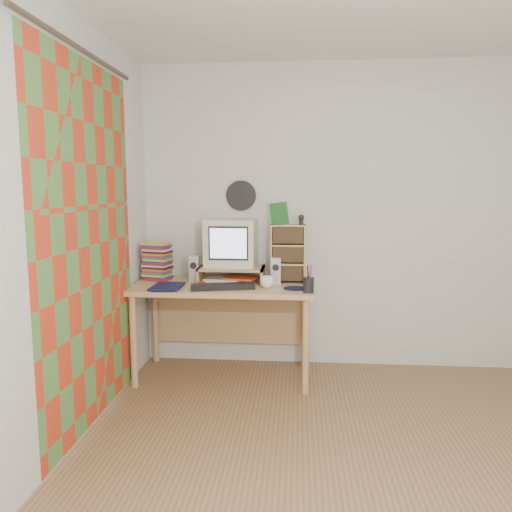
% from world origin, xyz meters
% --- Properties ---
extents(floor, '(3.50, 3.50, 0.00)m').
position_xyz_m(floor, '(0.00, 0.00, 0.00)').
color(floor, olive).
rests_on(floor, ground).
extents(back_wall, '(3.50, 0.00, 3.50)m').
position_xyz_m(back_wall, '(0.00, 1.75, 1.25)').
color(back_wall, white).
rests_on(back_wall, floor).
extents(left_wall, '(0.00, 3.50, 3.50)m').
position_xyz_m(left_wall, '(-1.75, 0.00, 1.25)').
color(left_wall, white).
rests_on(left_wall, floor).
extents(curtain, '(0.00, 2.20, 2.20)m').
position_xyz_m(curtain, '(-1.71, 0.48, 1.15)').
color(curtain, red).
rests_on(curtain, left_wall).
extents(wall_disc, '(0.25, 0.02, 0.25)m').
position_xyz_m(wall_disc, '(-0.93, 1.73, 1.43)').
color(wall_disc, black).
rests_on(wall_disc, back_wall).
extents(desk, '(1.40, 0.70, 0.75)m').
position_xyz_m(desk, '(-1.03, 1.44, 0.62)').
color(desk, tan).
rests_on(desk, floor).
extents(monitor_riser, '(0.52, 0.30, 0.12)m').
position_xyz_m(monitor_riser, '(-0.98, 1.48, 0.84)').
color(monitor_riser, tan).
rests_on(monitor_riser, desk).
extents(crt_monitor, '(0.41, 0.41, 0.38)m').
position_xyz_m(crt_monitor, '(-0.99, 1.53, 1.06)').
color(crt_monitor, silver).
rests_on(crt_monitor, monitor_riser).
extents(speaker_left, '(0.08, 0.08, 0.21)m').
position_xyz_m(speaker_left, '(-1.28, 1.46, 0.85)').
color(speaker_left, silver).
rests_on(speaker_left, desk).
extents(speaker_right, '(0.08, 0.08, 0.21)m').
position_xyz_m(speaker_right, '(-0.62, 1.43, 0.85)').
color(speaker_right, silver).
rests_on(speaker_right, desk).
extents(keyboard, '(0.49, 0.26, 0.03)m').
position_xyz_m(keyboard, '(-1.01, 1.19, 0.77)').
color(keyboard, black).
rests_on(keyboard, desk).
extents(dvd_stack, '(0.23, 0.19, 0.29)m').
position_xyz_m(dvd_stack, '(-1.59, 1.51, 0.89)').
color(dvd_stack, brown).
rests_on(dvd_stack, desk).
extents(cd_rack, '(0.28, 0.15, 0.46)m').
position_xyz_m(cd_rack, '(-0.53, 1.50, 0.98)').
color(cd_rack, tan).
rests_on(cd_rack, desk).
extents(mug, '(0.14, 0.14, 0.09)m').
position_xyz_m(mug, '(-0.68, 1.26, 0.79)').
color(mug, white).
rests_on(mug, desk).
extents(diary, '(0.27, 0.20, 0.05)m').
position_xyz_m(diary, '(-1.53, 1.17, 0.78)').
color(diary, '#0E1436').
rests_on(diary, desk).
extents(mousepad, '(0.21, 0.21, 0.00)m').
position_xyz_m(mousepad, '(-0.47, 1.24, 0.75)').
color(mousepad, black).
rests_on(mousepad, desk).
extents(pen_cup, '(0.08, 0.08, 0.15)m').
position_xyz_m(pen_cup, '(-0.38, 1.11, 0.83)').
color(pen_cup, black).
rests_on(pen_cup, desk).
extents(papers, '(0.33, 0.27, 0.04)m').
position_xyz_m(papers, '(-0.99, 1.48, 0.77)').
color(papers, silver).
rests_on(papers, desk).
extents(red_box, '(0.08, 0.07, 0.04)m').
position_xyz_m(red_box, '(-1.18, 1.24, 0.77)').
color(red_box, red).
rests_on(red_box, desk).
extents(game_box, '(0.14, 0.06, 0.17)m').
position_xyz_m(game_box, '(-0.60, 1.48, 1.29)').
color(game_box, '#1B6128').
rests_on(game_box, cd_rack).
extents(webcam, '(0.05, 0.05, 0.08)m').
position_xyz_m(webcam, '(-0.43, 1.46, 1.25)').
color(webcam, black).
rests_on(webcam, cd_rack).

